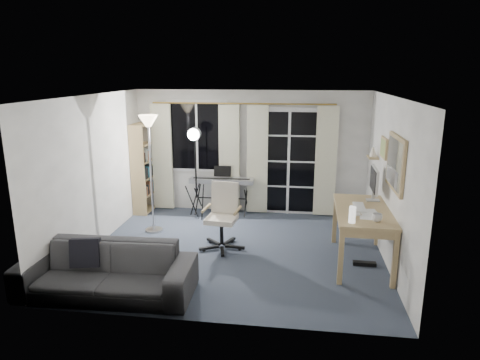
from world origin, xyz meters
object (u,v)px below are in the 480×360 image
(office_chair, at_px, (223,209))
(desk, at_px, (363,216))
(keyboard_piano, at_px, (222,181))
(mug, at_px, (377,217))
(bookshelf, at_px, (144,170))
(studio_light, at_px, (195,145))
(torchiere_lamp, at_px, (149,139))
(sofa, at_px, (106,263))
(monitor, at_px, (374,181))

(office_chair, xyz_separation_m, desk, (2.10, -0.35, 0.11))
(keyboard_piano, relative_size, mug, 9.19)
(bookshelf, relative_size, studio_light, 0.99)
(bookshelf, height_order, torchiere_lamp, torchiere_lamp)
(bookshelf, height_order, sofa, bookshelf)
(torchiere_lamp, distance_m, monitor, 3.69)
(monitor, bearing_deg, keyboard_piano, 152.78)
(monitor, bearing_deg, desk, -112.19)
(torchiere_lamp, relative_size, studio_light, 1.14)
(office_chair, height_order, desk, office_chair)
(monitor, relative_size, mug, 4.40)
(bookshelf, height_order, office_chair, bookshelf)
(torchiere_lamp, bearing_deg, keyboard_piano, 44.99)
(office_chair, bearing_deg, desk, -3.67)
(office_chair, distance_m, sofa, 2.11)
(sofa, bearing_deg, studio_light, 79.69)
(studio_light, distance_m, mug, 3.63)
(bookshelf, distance_m, monitor, 4.47)
(mug, height_order, sofa, mug)
(bookshelf, height_order, mug, bookshelf)
(torchiere_lamp, xyz_separation_m, office_chair, (1.34, -0.48, -1.02))
(studio_light, xyz_separation_m, sofa, (-0.45, -2.94, -1.01))
(torchiere_lamp, distance_m, office_chair, 1.75)
(bookshelf, relative_size, office_chair, 1.69)
(torchiere_lamp, height_order, studio_light, torchiere_lamp)
(bookshelf, relative_size, torchiere_lamp, 0.87)
(monitor, bearing_deg, torchiere_lamp, 175.49)
(office_chair, bearing_deg, keyboard_piano, 106.84)
(office_chair, distance_m, mug, 2.37)
(keyboard_piano, xyz_separation_m, mug, (2.50, -2.36, 0.21))
(desk, height_order, monitor, monitor)
(keyboard_piano, height_order, office_chair, office_chair)
(desk, distance_m, mug, 0.54)
(office_chair, bearing_deg, bookshelf, 145.32)
(keyboard_piano, xyz_separation_m, sofa, (-0.89, -3.25, -0.25))
(desk, bearing_deg, sofa, -155.87)
(studio_light, xyz_separation_m, monitor, (3.04, -1.11, -0.30))
(bookshelf, height_order, studio_light, bookshelf)
(mug, bearing_deg, office_chair, 158.99)
(office_chair, relative_size, monitor, 1.76)
(keyboard_piano, height_order, studio_light, studio_light)
(studio_light, relative_size, sofa, 0.81)
(office_chair, distance_m, monitor, 2.36)
(torchiere_lamp, height_order, office_chair, torchiere_lamp)
(keyboard_piano, xyz_separation_m, monitor, (2.60, -1.41, 0.46))
(desk, relative_size, monitor, 2.62)
(torchiere_lamp, xyz_separation_m, desk, (3.44, -0.82, -0.92))
(desk, height_order, mug, mug)
(keyboard_piano, height_order, monitor, monitor)
(torchiere_lamp, relative_size, monitor, 3.43)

